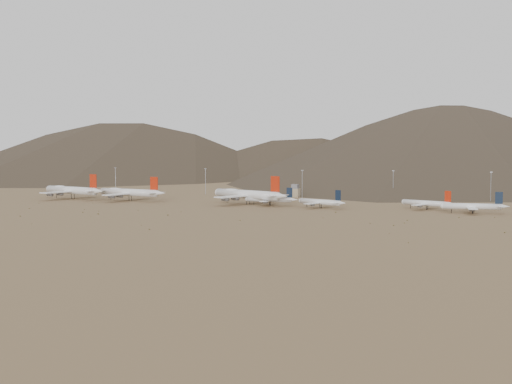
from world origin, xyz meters
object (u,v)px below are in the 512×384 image
at_px(widebody_centre, 129,192).
at_px(narrowbody_a, 270,199).
at_px(widebody_east, 247,194).
at_px(narrowbody_b, 321,202).
at_px(control_tower, 295,191).
at_px(widebody_west, 72,190).

relative_size(widebody_centre, narrowbody_a, 1.64).
height_order(widebody_east, narrowbody_b, widebody_east).
bearing_deg(narrowbody_a, widebody_east, 169.24).
relative_size(widebody_centre, narrowbody_b, 1.72).
bearing_deg(control_tower, widebody_west, -152.37).
bearing_deg(narrowbody_b, widebody_centre, -161.05).
relative_size(narrowbody_b, control_tower, 3.45).
xyz_separation_m(widebody_centre, narrowbody_b, (173.67, -7.14, -2.64)).
height_order(widebody_centre, narrowbody_a, widebody_centre).
bearing_deg(widebody_west, widebody_centre, 16.37).
distance_m(widebody_centre, narrowbody_b, 173.83).
relative_size(widebody_centre, widebody_east, 0.94).
relative_size(narrowbody_a, narrowbody_b, 1.05).
distance_m(widebody_east, narrowbody_a, 21.18).
xyz_separation_m(widebody_west, narrowbody_a, (188.33, 3.62, -3.21)).
distance_m(widebody_centre, widebody_east, 108.78).
height_order(widebody_west, control_tower, widebody_west).
xyz_separation_m(narrowbody_a, narrowbody_b, (44.19, -9.09, 0.01)).
distance_m(widebody_west, narrowbody_b, 232.60).
height_order(widebody_east, narrowbody_a, widebody_east).
bearing_deg(widebody_west, narrowbody_b, 13.39).
height_order(narrowbody_a, control_tower, narrowbody_a).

